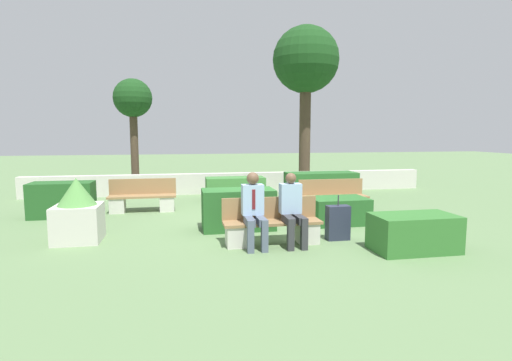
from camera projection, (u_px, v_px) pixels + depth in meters
name	position (u px, v px, depth m)	size (l,w,h in m)	color
ground_plane	(263.00, 223.00, 8.90)	(60.00, 60.00, 0.00)	#607F51
perimeter_wall	(234.00, 183.00, 13.36)	(13.30, 0.30, 0.67)	beige
bench_front	(272.00, 227.00, 7.22)	(1.77, 0.48, 0.83)	#937047
bench_left_side	(143.00, 200.00, 10.17)	(1.68, 0.48, 0.83)	#937047
bench_right_side	(333.00, 200.00, 10.07)	(1.72, 0.48, 0.83)	#937047
person_seated_man	(254.00, 207.00, 6.97)	(0.38, 0.64, 1.31)	#515B70
person_seated_woman	(292.00, 206.00, 7.10)	(0.38, 0.64, 1.29)	#333338
hedge_block_near_left	(321.00, 185.00, 12.36)	(2.17, 0.86, 0.79)	#286028
hedge_block_near_right	(62.00, 200.00, 9.54)	(1.43, 0.73, 0.83)	#235623
hedge_block_mid_left	(238.00, 209.00, 8.31)	(1.49, 0.75, 0.84)	#286028
hedge_block_mid_right	(235.00, 189.00, 11.84)	(1.73, 0.70, 0.70)	#3D7A38
hedge_block_far_left	(338.00, 210.00, 8.86)	(1.24, 0.87, 0.58)	#286028
hedge_block_far_right	(414.00, 233.00, 6.77)	(1.39, 0.78, 0.63)	#33702D
planter_corner_left	(78.00, 212.00, 7.35)	(0.82, 0.82, 1.18)	beige
suitcase	(338.00, 223.00, 7.49)	(0.43, 0.22, 0.85)	#282D42
tree_leftmost	(133.00, 102.00, 13.61)	(1.31, 1.31, 3.84)	#473828
tree_center_left	(306.00, 63.00, 14.98)	(2.49, 2.49, 5.99)	#473828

